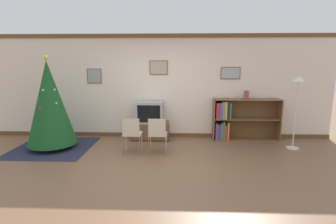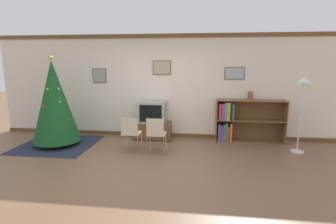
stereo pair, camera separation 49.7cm
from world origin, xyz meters
name	(u,v)px [view 2 (the right image)]	position (x,y,z in m)	size (l,w,h in m)	color
ground_plane	(147,167)	(0.00, 0.00, 0.00)	(24.00, 24.00, 0.00)	brown
wall_back	(162,87)	(0.00, 2.15, 1.35)	(9.03, 0.11, 2.70)	silver
area_rug	(58,144)	(-2.45, 1.08, 0.00)	(1.77, 1.74, 0.01)	#23283D
christmas_tree	(54,102)	(-2.45, 1.08, 1.07)	(1.11, 1.11, 2.14)	maroon
tv_console	(152,130)	(-0.23, 1.84, 0.23)	(0.98, 0.48, 0.45)	#4C311E
television	(152,112)	(-0.23, 1.84, 0.73)	(0.69, 0.47, 0.55)	#9E9E99
folding_chair_left	(131,132)	(-0.51, 0.73, 0.47)	(0.40, 0.40, 0.82)	beige
folding_chair_right	(156,133)	(0.05, 0.73, 0.47)	(0.40, 0.40, 0.82)	beige
bookshelf	(238,121)	(1.95, 1.91, 0.52)	(1.69, 0.36, 1.07)	brown
vase	(250,96)	(2.23, 1.90, 1.18)	(0.13, 0.13, 0.21)	brown
standing_lamp	(302,95)	(3.19, 1.23, 1.30)	(0.28, 0.28, 1.69)	silver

